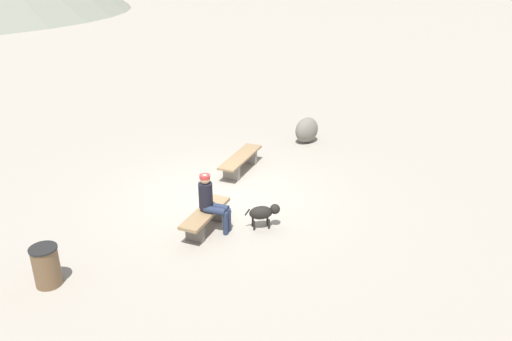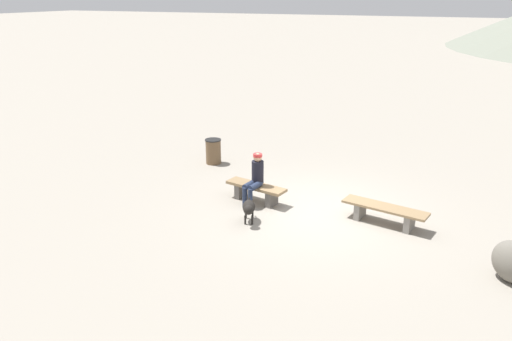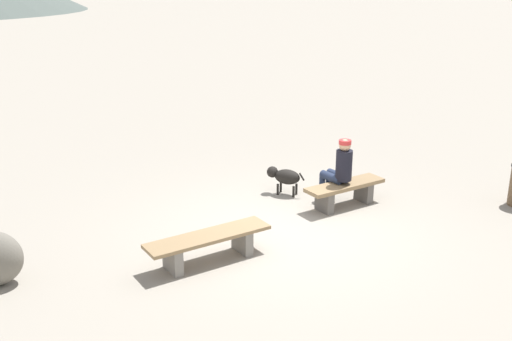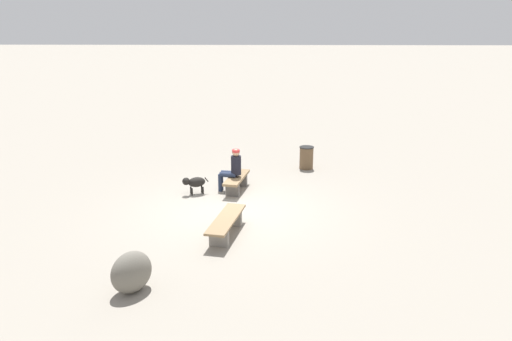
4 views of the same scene
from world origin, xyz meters
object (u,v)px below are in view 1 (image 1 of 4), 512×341
Objects in this scene: seated_person at (211,200)px; dog at (264,212)px; bench_right at (206,217)px; boulder at (307,130)px; bench_left at (241,161)px; trash_bin at (46,266)px.

seated_person is 1.75× the size of dog.
seated_person is at bearing 115.19° from bench_right.
seated_person is 1.56× the size of boulder.
bench_left is 1.54× the size of seated_person.
bench_right is 3.19m from trash_bin.
boulder is at bearing 175.95° from bench_right.
boulder is (-5.59, 1.37, -0.32)m from seated_person.
bench_left is at bearing 89.96° from dog.
dog is at bearing 117.03° from bench_right.
bench_right is 2.14× the size of trash_bin.
boulder is (-7.97, 3.66, 0.01)m from trash_bin.
dog is 0.95× the size of trash_bin.
boulder is at bearing 155.35° from trash_bin.
seated_person is 3.32m from trash_bin.
trash_bin is 0.93× the size of boulder.
bench_right is at bearing 173.85° from dog.
dog is at bearing 33.14° from bench_left.
bench_right is 5.82m from boulder.
seated_person is 5.76m from boulder.
bench_left is 2.71× the size of dog.
dog is 4.28m from trash_bin.
dog reaches higher than bench_right.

